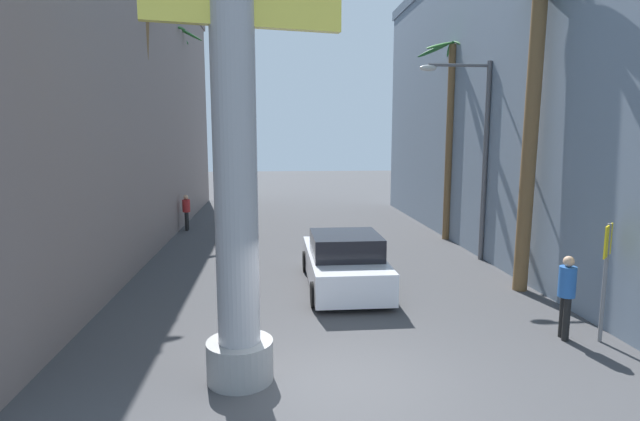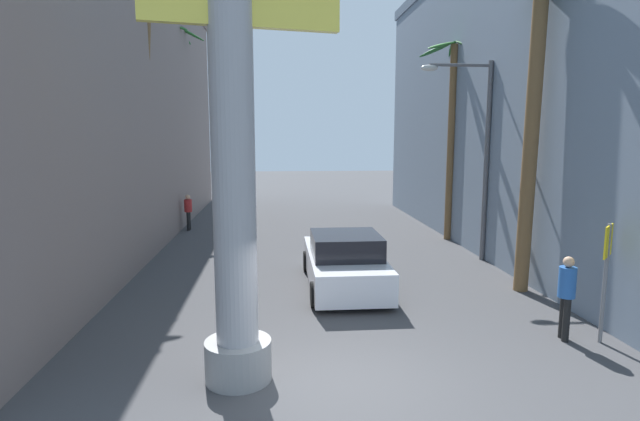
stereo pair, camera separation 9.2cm
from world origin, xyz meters
The scene contains 13 objects.
ground_plane centered at (0.00, 10.00, 0.00)m, with size 84.57×84.57×0.00m, color #424244.
building_left centered at (-9.14, 11.99, 5.60)m, with size 7.72×26.84×11.19m.
building_right centered at (9.14, 10.53, 5.66)m, with size 6.53×22.91×11.29m.
neon_sign_pole centered at (-1.76, 0.37, 5.86)m, with size 3.50×1.14×11.97m.
street_lamp centered at (5.48, 8.20, 4.01)m, with size 2.39×0.28×6.57m.
crossing_sign centered at (5.46, 1.31, 1.61)m, with size 0.47×0.47×2.45m.
car_lead centered at (0.77, 5.50, 0.70)m, with size 2.09×4.71×1.56m.
palm_tree_mid_right centered at (5.85, 11.63, 5.02)m, with size 2.74×2.70×7.87m.
palm_tree_near_right centered at (5.57, 4.80, 5.45)m, with size 3.44×3.50×8.68m.
palm_tree_far_left centered at (-6.11, 17.30, 6.00)m, with size 3.39×3.41×9.54m.
palm_tree_mid_left centered at (-5.69, 10.30, 5.82)m, with size 2.53×2.57×9.37m.
pedestrian_by_sign centered at (4.80, 1.51, 1.03)m, with size 0.40×0.40×1.76m.
pedestrian_far_left centered at (-5.02, 14.56, 0.93)m, with size 0.34×0.34×1.60m.
Camera 2 is at (-1.06, -7.82, 4.16)m, focal length 28.00 mm.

